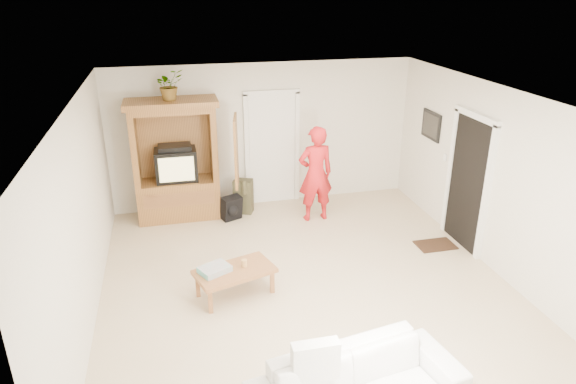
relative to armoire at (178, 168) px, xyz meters
name	(u,v)px	position (x,y,z in m)	size (l,w,h in m)	color
floor	(306,284)	(1.58, -2.66, -0.91)	(6.00, 6.00, 0.00)	tan
ceiling	(309,98)	(1.58, -2.66, 1.69)	(6.00, 6.00, 0.00)	white
wall_back	(264,135)	(1.58, 0.34, 0.39)	(5.50, 5.50, 0.00)	silver
wall_front	(410,346)	(1.58, -5.66, 0.39)	(5.50, 5.50, 0.00)	silver
wall_left	(82,219)	(-1.17, -2.66, 0.39)	(6.00, 6.00, 0.00)	silver
wall_right	(495,180)	(4.33, -2.66, 0.39)	(6.00, 6.00, 0.00)	silver
armoire	(178,168)	(0.00, 0.00, 0.00)	(1.82, 1.14, 2.10)	#905C2C
door_back	(272,150)	(1.73, 0.31, 0.11)	(0.85, 0.05, 2.04)	white
doorway_right	(468,184)	(4.30, -2.06, 0.11)	(0.05, 0.90, 2.04)	black
framed_picture	(431,125)	(4.31, -0.76, 0.69)	(0.03, 0.60, 0.48)	black
doormat	(435,245)	(3.88, -2.06, -0.90)	(0.60, 0.40, 0.02)	#382316
plant	(169,85)	(-0.02, -0.03, 1.44)	(0.45, 0.39, 0.49)	#4C7238
man	(316,174)	(2.29, -0.65, -0.07)	(0.61, 0.40, 1.68)	red
coffee_table	(235,273)	(0.59, -2.69, -0.58)	(1.14, 0.84, 0.38)	#915A32
towel	(215,269)	(0.33, -2.69, -0.49)	(0.38, 0.28, 0.08)	#E54C58
candle	(244,263)	(0.73, -2.64, -0.48)	(0.08, 0.08, 0.10)	tan
backpack_black	(231,208)	(0.85, -0.34, -0.70)	(0.34, 0.20, 0.42)	black
backpack_olive	(243,196)	(1.11, -0.08, -0.60)	(0.33, 0.24, 0.62)	#47442B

